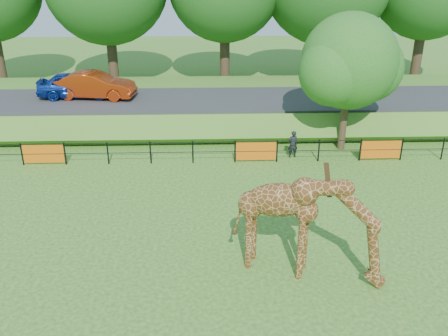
# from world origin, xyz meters

# --- Properties ---
(ground) EXTENTS (90.00, 90.00, 0.00)m
(ground) POSITION_xyz_m (0.00, 0.00, 0.00)
(ground) COLOR #2A5A16
(ground) RESTS_ON ground
(giraffe) EXTENTS (4.77, 2.53, 3.41)m
(giraffe) POSITION_xyz_m (3.74, -0.92, 1.70)
(giraffe) COLOR #582F12
(giraffe) RESTS_ON ground
(perimeter_fence) EXTENTS (28.07, 0.10, 1.10)m
(perimeter_fence) POSITION_xyz_m (0.00, 8.00, 0.55)
(perimeter_fence) COLOR black
(perimeter_fence) RESTS_ON ground
(embankment) EXTENTS (40.00, 9.00, 1.30)m
(embankment) POSITION_xyz_m (0.00, 15.50, 0.65)
(embankment) COLOR #2A5A16
(embankment) RESTS_ON ground
(road) EXTENTS (40.00, 5.00, 0.12)m
(road) POSITION_xyz_m (0.00, 14.00, 1.36)
(road) COLOR #303032
(road) RESTS_ON embankment
(car_blue) EXTENTS (4.38, 1.89, 1.47)m
(car_blue) POSITION_xyz_m (-6.85, 14.59, 2.16)
(car_blue) COLOR #1336A0
(car_blue) RESTS_ON road
(car_red) EXTENTS (4.76, 2.20, 1.51)m
(car_red) POSITION_xyz_m (-5.74, 14.40, 2.18)
(car_red) COLOR #9F2D0B
(car_red) RESTS_ON road
(visitor) EXTENTS (0.55, 0.41, 1.36)m
(visitor) POSITION_xyz_m (4.83, 8.53, 0.68)
(visitor) COLOR black
(visitor) RESTS_ON ground
(tree_east) EXTENTS (5.40, 4.71, 6.76)m
(tree_east) POSITION_xyz_m (7.60, 9.63, 4.28)
(tree_east) COLOR #302315
(tree_east) RESTS_ON ground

